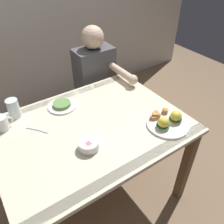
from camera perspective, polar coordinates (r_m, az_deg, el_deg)
The scene contains 9 objects.
ground_plane at distance 2.03m, azimuth -4.05°, elevation -19.32°, with size 6.00×6.00×0.00m, color #7F664C.
dining_table at distance 1.53m, azimuth -5.08°, elevation -6.43°, with size 1.20×0.90×0.74m.
eggs_benedict_plate at distance 1.49m, azimuth 13.84°, elevation -2.38°, with size 0.27×0.27×0.09m.
fruit_bowl at distance 1.30m, azimuth -5.85°, elevation -8.20°, with size 0.12×0.12×0.06m.
coffee_mug at distance 1.56m, azimuth -25.93°, elevation -2.47°, with size 0.11×0.08×0.09m.
fork at distance 1.50m, azimuth -17.89°, elevation -4.30°, with size 0.11×0.13×0.00m.
water_glass_near at distance 1.63m, azimuth -23.40°, elevation 0.55°, with size 0.08×0.08×0.13m.
side_plate at distance 1.65m, azimuth -12.44°, elevation 1.70°, with size 0.20×0.20×0.04m.
diner_person at distance 2.10m, azimuth -3.84°, elevation 7.84°, with size 0.34×0.54×1.14m.
Camera 1 is at (-0.50, -0.98, 1.71)m, focal length 36.40 mm.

